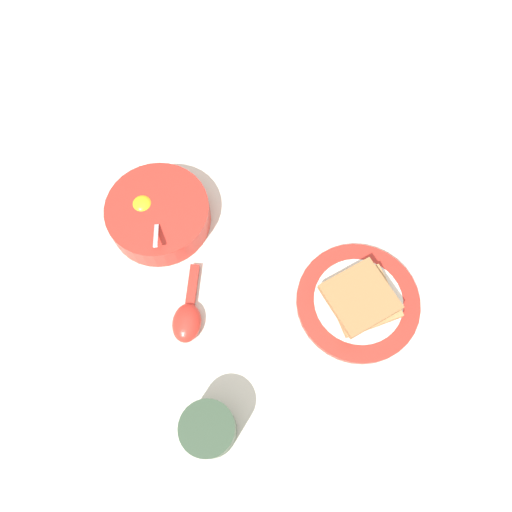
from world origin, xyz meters
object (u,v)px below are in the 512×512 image
Objects in this scene: soup_spoon at (188,317)px; drinking_cup at (209,429)px; egg_bowl at (159,214)px; toast_sandwich at (362,299)px; toast_plate at (358,302)px.

drinking_cup is at bearing 91.78° from soup_spoon.
egg_bowl reaches higher than toast_sandwich.
drinking_cup is (0.28, 0.15, 0.01)m from toast_sandwich.
toast_plate is 1.48× the size of soup_spoon.
egg_bowl reaches higher than soup_spoon.
drinking_cup is (0.28, 0.15, 0.04)m from toast_plate.
toast_sandwich is (-0.00, 0.00, 0.03)m from toast_plate.
drinking_cup reaches higher than soup_spoon.
drinking_cup is at bearing 27.82° from toast_sandwich.
toast_sandwich is 0.90× the size of soup_spoon.
soup_spoon is (-0.02, 0.19, -0.01)m from egg_bowl.
egg_bowl is 1.43× the size of toast_sandwich.
egg_bowl is 0.38m from toast_plate.
toast_sandwich is 1.56× the size of drinking_cup.
soup_spoon is at bearing -88.22° from drinking_cup.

